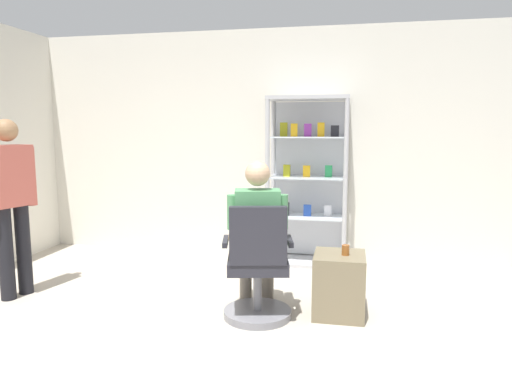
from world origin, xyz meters
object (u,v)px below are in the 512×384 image
at_px(seated_shopkeeper, 257,230).
at_px(tea_glass, 346,250).
at_px(office_chair, 258,273).
at_px(standing_customer, 11,197).
at_px(display_cabinet_main, 308,180).
at_px(storage_crate, 339,284).

relative_size(seated_shopkeeper, tea_glass, 15.31).
bearing_deg(seated_shopkeeper, office_chair, -77.63).
xyz_separation_m(seated_shopkeeper, tea_glass, (0.72, 0.06, -0.15)).
height_order(seated_shopkeeper, standing_customer, standing_customer).
height_order(tea_glass, standing_customer, standing_customer).
relative_size(display_cabinet_main, office_chair, 1.98).
xyz_separation_m(office_chair, seated_shopkeeper, (-0.04, 0.16, 0.32)).
bearing_deg(office_chair, seated_shopkeeper, 102.37).
distance_m(display_cabinet_main, office_chair, 1.85).
bearing_deg(seated_shopkeeper, tea_glass, 4.91).
height_order(office_chair, standing_customer, standing_customer).
xyz_separation_m(tea_glass, standing_customer, (-2.98, -0.14, 0.37)).
distance_m(seated_shopkeeper, tea_glass, 0.74).
relative_size(display_cabinet_main, seated_shopkeeper, 1.47).
height_order(display_cabinet_main, storage_crate, display_cabinet_main).
relative_size(office_chair, storage_crate, 1.86).
relative_size(office_chair, tea_glass, 11.40).
bearing_deg(standing_customer, seated_shopkeeper, 1.99).
bearing_deg(seated_shopkeeper, display_cabinet_main, 80.08).
bearing_deg(seated_shopkeeper, standing_customer, -178.01).
bearing_deg(office_chair, standing_customer, 177.98).
height_order(seated_shopkeeper, tea_glass, seated_shopkeeper).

